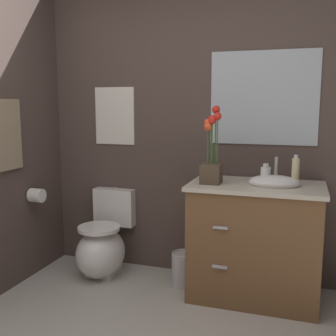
{
  "coord_description": "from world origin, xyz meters",
  "views": [
    {
      "loc": [
        0.8,
        -1.4,
        1.4
      ],
      "look_at": [
        -0.14,
        1.45,
        0.94
      ],
      "focal_mm": 43.86,
      "sensor_mm": 36.0,
      "label": 1
    }
  ],
  "objects_px": {
    "wall_poster": "(115,116)",
    "toilet_paper_roll": "(37,195)",
    "soap_bottle": "(265,175)",
    "hanging_towel": "(7,135)",
    "lotion_bottle": "(295,171)",
    "trash_bin": "(183,269)",
    "wall_mirror": "(264,98)",
    "flower_vase": "(212,158)",
    "toilet": "(103,246)",
    "vanity_cabinet": "(255,240)"
  },
  "relations": [
    {
      "from": "toilet",
      "to": "trash_bin",
      "type": "distance_m",
      "value": 0.7
    },
    {
      "from": "lotion_bottle",
      "to": "vanity_cabinet",
      "type": "bearing_deg",
      "value": -166.24
    },
    {
      "from": "lotion_bottle",
      "to": "wall_poster",
      "type": "distance_m",
      "value": 1.55
    },
    {
      "from": "toilet_paper_roll",
      "to": "wall_poster",
      "type": "bearing_deg",
      "value": 43.94
    },
    {
      "from": "hanging_towel",
      "to": "toilet",
      "type": "bearing_deg",
      "value": 38.99
    },
    {
      "from": "trash_bin",
      "to": "wall_poster",
      "type": "distance_m",
      "value": 1.39
    },
    {
      "from": "wall_poster",
      "to": "wall_mirror",
      "type": "relative_size",
      "value": 0.6
    },
    {
      "from": "lotion_bottle",
      "to": "wall_poster",
      "type": "bearing_deg",
      "value": 171.16
    },
    {
      "from": "trash_bin",
      "to": "toilet",
      "type": "bearing_deg",
      "value": 178.94
    },
    {
      "from": "flower_vase",
      "to": "toilet",
      "type": "bearing_deg",
      "value": 173.61
    },
    {
      "from": "flower_vase",
      "to": "wall_mirror",
      "type": "relative_size",
      "value": 0.69
    },
    {
      "from": "flower_vase",
      "to": "trash_bin",
      "type": "distance_m",
      "value": 0.92
    },
    {
      "from": "vanity_cabinet",
      "to": "hanging_towel",
      "type": "height_order",
      "value": "hanging_towel"
    },
    {
      "from": "trash_bin",
      "to": "hanging_towel",
      "type": "relative_size",
      "value": 0.52
    },
    {
      "from": "toilet",
      "to": "flower_vase",
      "type": "bearing_deg",
      "value": -6.39
    },
    {
      "from": "soap_bottle",
      "to": "toilet_paper_roll",
      "type": "distance_m",
      "value": 1.8
    },
    {
      "from": "wall_poster",
      "to": "lotion_bottle",
      "type": "bearing_deg",
      "value": -8.84
    },
    {
      "from": "trash_bin",
      "to": "toilet_paper_roll",
      "type": "relative_size",
      "value": 2.47
    },
    {
      "from": "wall_mirror",
      "to": "flower_vase",
      "type": "bearing_deg",
      "value": -129.93
    },
    {
      "from": "soap_bottle",
      "to": "wall_mirror",
      "type": "height_order",
      "value": "wall_mirror"
    },
    {
      "from": "lotion_bottle",
      "to": "soap_bottle",
      "type": "bearing_deg",
      "value": -166.25
    },
    {
      "from": "wall_poster",
      "to": "toilet_paper_roll",
      "type": "bearing_deg",
      "value": -136.06
    },
    {
      "from": "vanity_cabinet",
      "to": "toilet_paper_roll",
      "type": "height_order",
      "value": "vanity_cabinet"
    },
    {
      "from": "lotion_bottle",
      "to": "trash_bin",
      "type": "xyz_separation_m",
      "value": [
        -0.8,
        -0.05,
        -0.81
      ]
    },
    {
      "from": "toilet",
      "to": "toilet_paper_roll",
      "type": "height_order",
      "value": "toilet_paper_roll"
    },
    {
      "from": "soap_bottle",
      "to": "trash_bin",
      "type": "xyz_separation_m",
      "value": [
        -0.6,
        0.0,
        -0.77
      ]
    },
    {
      "from": "soap_bottle",
      "to": "wall_poster",
      "type": "bearing_deg",
      "value": 167.74
    },
    {
      "from": "flower_vase",
      "to": "wall_mirror",
      "type": "bearing_deg",
      "value": 50.07
    },
    {
      "from": "soap_bottle",
      "to": "toilet",
      "type": "bearing_deg",
      "value": 179.43
    },
    {
      "from": "vanity_cabinet",
      "to": "lotion_bottle",
      "type": "bearing_deg",
      "value": 13.76
    },
    {
      "from": "wall_poster",
      "to": "trash_bin",
      "type": "bearing_deg",
      "value": -22.0
    },
    {
      "from": "vanity_cabinet",
      "to": "toilet_paper_roll",
      "type": "xyz_separation_m",
      "value": [
        -1.72,
        -0.17,
        0.25
      ]
    },
    {
      "from": "flower_vase",
      "to": "wall_mirror",
      "type": "height_order",
      "value": "wall_mirror"
    },
    {
      "from": "flower_vase",
      "to": "lotion_bottle",
      "type": "xyz_separation_m",
      "value": [
        0.57,
        0.14,
        -0.08
      ]
    },
    {
      "from": "wall_poster",
      "to": "toilet_paper_roll",
      "type": "relative_size",
      "value": 4.38
    },
    {
      "from": "soap_bottle",
      "to": "hanging_towel",
      "type": "relative_size",
      "value": 0.28
    },
    {
      "from": "vanity_cabinet",
      "to": "wall_poster",
      "type": "relative_size",
      "value": 2.13
    },
    {
      "from": "toilet",
      "to": "soap_bottle",
      "type": "distance_m",
      "value": 1.45
    },
    {
      "from": "soap_bottle",
      "to": "toilet_paper_roll",
      "type": "height_order",
      "value": "soap_bottle"
    },
    {
      "from": "hanging_towel",
      "to": "wall_mirror",
      "type": "bearing_deg",
      "value": 21.63
    },
    {
      "from": "flower_vase",
      "to": "wall_mirror",
      "type": "xyz_separation_m",
      "value": [
        0.31,
        0.37,
        0.42
      ]
    },
    {
      "from": "wall_mirror",
      "to": "toilet_paper_roll",
      "type": "distance_m",
      "value": 1.94
    },
    {
      "from": "vanity_cabinet",
      "to": "wall_poster",
      "type": "distance_m",
      "value": 1.54
    },
    {
      "from": "toilet_paper_roll",
      "to": "vanity_cabinet",
      "type": "bearing_deg",
      "value": 5.65
    },
    {
      "from": "trash_bin",
      "to": "vanity_cabinet",
      "type": "bearing_deg",
      "value": -1.44
    },
    {
      "from": "vanity_cabinet",
      "to": "flower_vase",
      "type": "relative_size",
      "value": 1.87
    },
    {
      "from": "toilet",
      "to": "toilet_paper_roll",
      "type": "relative_size",
      "value": 6.27
    },
    {
      "from": "lotion_bottle",
      "to": "trash_bin",
      "type": "distance_m",
      "value": 1.13
    },
    {
      "from": "flower_vase",
      "to": "vanity_cabinet",
      "type": "bearing_deg",
      "value": 13.8
    },
    {
      "from": "trash_bin",
      "to": "hanging_towel",
      "type": "bearing_deg",
      "value": -161.09
    }
  ]
}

